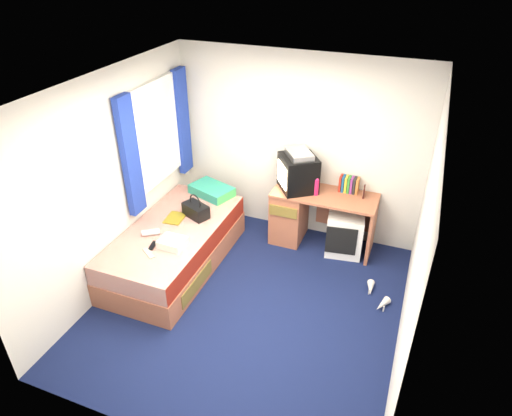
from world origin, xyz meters
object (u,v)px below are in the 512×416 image
at_px(pillow, 212,190).
at_px(towel, 172,243).
at_px(magazine, 175,218).
at_px(colour_swatch_fan, 149,253).
at_px(storage_cube, 345,233).
at_px(handbag, 196,210).
at_px(white_heels, 376,296).
at_px(vcr, 299,154).
at_px(bed, 175,247).
at_px(pink_water_bottle, 316,187).
at_px(aerosol_can, 315,184).
at_px(crt_tv, 298,173).
at_px(picture_frame, 364,192).
at_px(desk, 302,213).
at_px(water_bottle, 151,232).
at_px(remote_control, 153,245).

distance_m(pillow, towel, 1.23).
xyz_separation_m(magazine, colour_swatch_fan, (0.09, -0.72, -0.00)).
bearing_deg(storage_cube, handbag, -166.52).
height_order(colour_swatch_fan, white_heels, colour_swatch_fan).
relative_size(storage_cube, vcr, 1.48).
relative_size(bed, pink_water_bottle, 9.49).
height_order(bed, handbag, handbag).
distance_m(aerosol_can, white_heels, 1.54).
relative_size(pillow, vcr, 1.49).
bearing_deg(crt_tv, magazine, -90.46).
distance_m(crt_tv, aerosol_can, 0.26).
relative_size(vcr, picture_frame, 2.66).
distance_m(pillow, magazine, 0.73).
bearing_deg(aerosol_can, desk, -168.76).
bearing_deg(desk, towel, -127.75).
relative_size(storage_cube, colour_swatch_fan, 2.51).
distance_m(pillow, aerosol_can, 1.37).
bearing_deg(aerosol_can, towel, -130.32).
height_order(handbag, colour_swatch_fan, handbag).
relative_size(pink_water_bottle, aerosol_can, 1.17).
bearing_deg(vcr, crt_tv, -90.13).
height_order(storage_cube, colour_swatch_fan, same).
bearing_deg(magazine, water_bottle, -101.14).
bearing_deg(colour_swatch_fan, water_bottle, 118.09).
distance_m(pillow, storage_cube, 1.82).
xyz_separation_m(crt_tv, colour_swatch_fan, (-1.18, -1.63, -0.43)).
bearing_deg(pink_water_bottle, remote_control, -135.76).
bearing_deg(crt_tv, pillow, -115.97).
distance_m(vcr, colour_swatch_fan, 2.13).
relative_size(crt_tv, white_heels, 1.32).
relative_size(picture_frame, handbag, 0.37).
distance_m(crt_tv, towel, 1.78).
xyz_separation_m(bed, pillow, (0.08, 0.90, 0.33)).
relative_size(bed, magazine, 7.14).
height_order(bed, pillow, pillow).
xyz_separation_m(crt_tv, picture_frame, (0.82, 0.10, -0.15)).
bearing_deg(handbag, pillow, 119.77).
relative_size(water_bottle, remote_control, 1.25).
bearing_deg(aerosol_can, remote_control, -133.21).
xyz_separation_m(desk, pink_water_bottle, (0.17, -0.06, 0.45)).
bearing_deg(vcr, colour_swatch_fan, -72.05).
relative_size(bed, water_bottle, 10.00).
height_order(pillow, vcr, vcr).
xyz_separation_m(aerosol_can, remote_control, (-1.43, -1.52, -0.29)).
distance_m(towel, water_bottle, 0.36).
bearing_deg(pink_water_bottle, crt_tv, 166.05).
bearing_deg(remote_control, vcr, 38.28).
xyz_separation_m(handbag, magazine, (-0.22, -0.14, -0.08)).
distance_m(pink_water_bottle, white_heels, 1.47).
bearing_deg(handbag, white_heels, 21.73).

